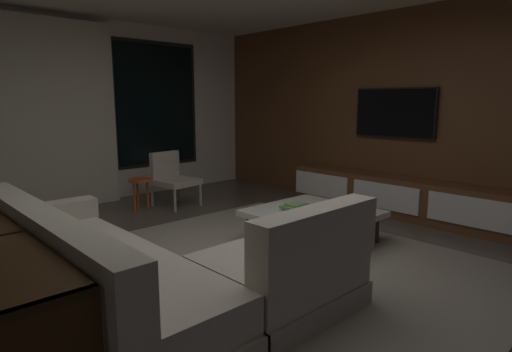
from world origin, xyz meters
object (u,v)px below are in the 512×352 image
object	(u,v)px
mounted_tv	(394,113)
media_console	(397,197)
book_stack_on_coffee_table	(296,207)
side_stool	(140,185)
coffee_table	(312,226)
accent_chair_near_window	(172,176)
sectional_couch	(148,275)

from	to	relation	value
mounted_tv	media_console	bearing A→B (deg)	-132.43
book_stack_on_coffee_table	side_stool	distance (m)	2.38
coffee_table	media_console	world-z (taller)	media_console
book_stack_on_coffee_table	mounted_tv	xyz separation A→B (m)	(1.98, 0.00, 0.95)
coffee_table	side_stool	world-z (taller)	side_stool
accent_chair_near_window	mounted_tv	size ratio (longest dim) A/B	0.68
media_console	mounted_tv	xyz separation A→B (m)	(0.18, 0.20, 1.10)
coffee_table	accent_chair_near_window	world-z (taller)	accent_chair_near_window
accent_chair_near_window	side_stool	world-z (taller)	accent_chair_near_window
accent_chair_near_window	media_console	size ratio (longest dim) A/B	0.25
side_stool	coffee_table	bearing A→B (deg)	-74.45
mounted_tv	coffee_table	bearing A→B (deg)	-175.44
book_stack_on_coffee_table	mounted_tv	bearing A→B (deg)	0.09
mounted_tv	accent_chair_near_window	bearing A→B (deg)	131.04
accent_chair_near_window	side_stool	bearing A→B (deg)	-177.48
sectional_couch	accent_chair_near_window	distance (m)	3.26
sectional_couch	accent_chair_near_window	world-z (taller)	sectional_couch
coffee_table	book_stack_on_coffee_table	bearing A→B (deg)	127.26
coffee_table	mounted_tv	size ratio (longest dim) A/B	1.01
book_stack_on_coffee_table	mounted_tv	world-z (taller)	mounted_tv
media_console	mounted_tv	distance (m)	1.13
sectional_couch	book_stack_on_coffee_table	size ratio (longest dim) A/B	8.75
mounted_tv	sectional_couch	bearing A→B (deg)	-175.32
sectional_couch	coffee_table	size ratio (longest dim) A/B	2.16
side_stool	mounted_tv	size ratio (longest dim) A/B	0.40
book_stack_on_coffee_table	mounted_tv	distance (m)	2.20
book_stack_on_coffee_table	media_console	bearing A→B (deg)	-6.19
sectional_couch	mounted_tv	xyz separation A→B (m)	(3.91, 0.32, 1.06)
coffee_table	media_console	bearing A→B (deg)	-1.67
sectional_couch	book_stack_on_coffee_table	bearing A→B (deg)	9.30
sectional_couch	mounted_tv	bearing A→B (deg)	4.68
book_stack_on_coffee_table	media_console	xyz separation A→B (m)	(1.80, -0.19, -0.14)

